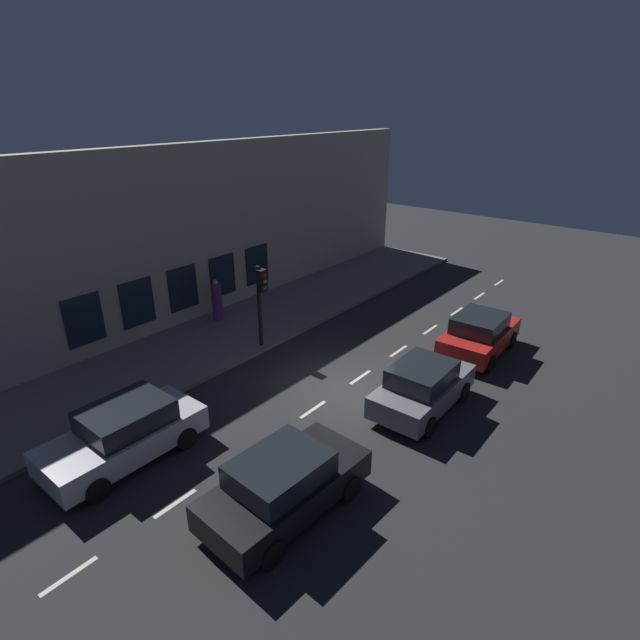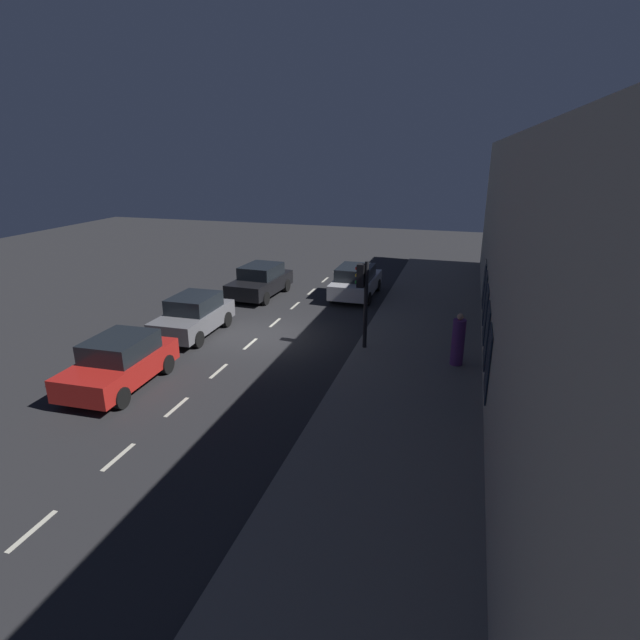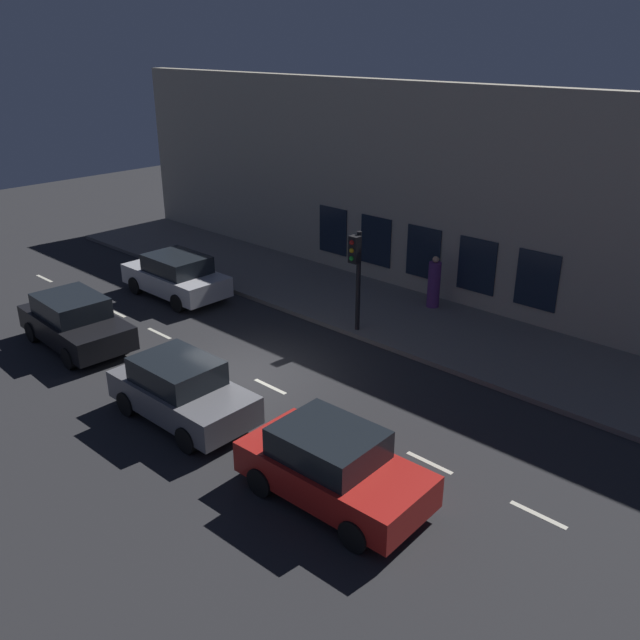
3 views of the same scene
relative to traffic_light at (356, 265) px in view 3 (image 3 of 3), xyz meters
The scene contains 10 objects.
ground_plane 4.84m from the traffic_light, behind, with size 60.00×60.00×0.00m, color #28282B.
sidewalk 3.08m from the traffic_light, 12.12° to the left, with size 4.50×32.00×0.15m.
building_facade 4.80m from the traffic_light, ahead, with size 0.65×32.00×7.43m.
lane_centre_line 4.86m from the traffic_light, behind, with size 0.12×27.20×0.01m.
traffic_light is the anchor object (origin of this frame).
parked_car_0 8.74m from the traffic_light, 138.35° to the left, with size 2.13×4.24×1.58m.
parked_car_1 8.44m from the traffic_light, 142.89° to the right, with size 2.08×4.03×1.58m.
parked_car_2 7.37m from the traffic_light, 104.39° to the left, with size 2.00×4.22×1.58m.
parked_car_3 6.99m from the traffic_light, behind, with size 1.92×3.94×1.58m.
pedestrian_0 3.74m from the traffic_light, 10.45° to the right, with size 0.60×0.60×1.81m.
Camera 3 is at (-10.85, -12.98, 8.77)m, focal length 37.70 mm.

